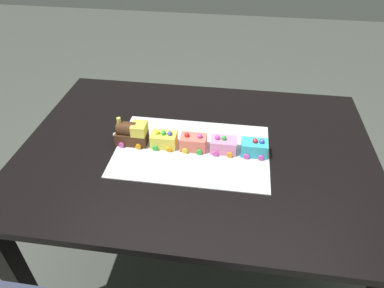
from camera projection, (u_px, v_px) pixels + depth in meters
ground_plane at (196, 256)px, 1.83m from camera, size 8.00×8.00×0.00m
dining_table at (197, 167)px, 1.44m from camera, size 1.40×1.00×0.74m
cake_board at (192, 150)px, 1.36m from camera, size 0.60×0.40×0.00m
cake_locomotive at (132, 133)px, 1.37m from camera, size 0.14×0.08×0.12m
cake_car_tanker_lemon at (164, 140)px, 1.36m from camera, size 0.10×0.08×0.07m
cake_car_flatbed_coral at (193, 142)px, 1.35m from camera, size 0.10×0.08×0.07m
cake_car_gondola_bubblegum at (223, 145)px, 1.34m from camera, size 0.10×0.08×0.07m
cake_car_caboose_turquoise at (254, 148)px, 1.32m from camera, size 0.10×0.08×0.07m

